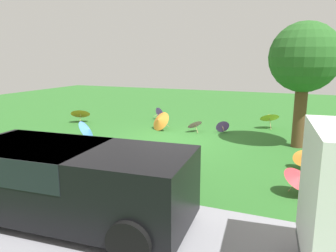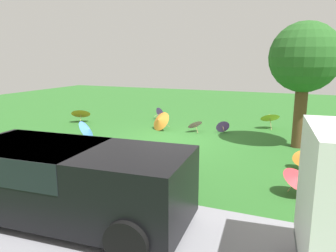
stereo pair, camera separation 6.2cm
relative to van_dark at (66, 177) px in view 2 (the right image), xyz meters
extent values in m
plane|color=#2D6B28|center=(0.54, -6.76, -0.91)|extent=(40.00, 40.00, 0.00)
cube|color=gray|center=(0.54, 0.18, -0.91)|extent=(40.00, 3.57, 0.01)
cube|color=black|center=(-0.17, -0.01, -0.06)|extent=(4.72, 2.20, 1.35)
cube|color=black|center=(0.75, 0.05, 0.34)|extent=(2.70, 2.09, 0.55)
cylinder|color=black|center=(1.50, -0.85, -0.53)|extent=(0.77, 0.27, 0.76)
cylinder|color=black|center=(-1.84, 0.83, -0.53)|extent=(0.77, 0.27, 0.76)
cylinder|color=black|center=(-1.71, -1.07, -0.53)|extent=(0.77, 0.27, 0.76)
cube|color=maroon|center=(-0.59, -3.11, -0.46)|extent=(1.62, 0.55, 0.05)
cube|color=maroon|center=(-0.60, -2.91, -0.24)|extent=(1.60, 0.21, 0.45)
cube|color=black|center=(0.05, -3.07, -0.69)|extent=(0.10, 0.41, 0.45)
cube|color=black|center=(-1.23, -3.14, -0.69)|extent=(0.10, 0.41, 0.45)
cylinder|color=brown|center=(-4.15, -7.65, 0.34)|extent=(0.44, 0.44, 2.51)
sphere|color=#286023|center=(-4.15, -7.65, 2.33)|extent=(2.46, 2.46, 2.46)
cylinder|color=tan|center=(-2.94, -10.36, -0.66)|extent=(0.15, 0.31, 0.51)
cone|color=yellow|center=(-2.86, -10.54, -0.34)|extent=(1.12, 1.09, 0.59)
sphere|color=tan|center=(-2.84, -10.58, -0.27)|extent=(0.05, 0.06, 0.05)
cylinder|color=tan|center=(-4.88, -9.60, -0.57)|extent=(0.29, 0.34, 0.14)
cone|color=pink|center=(-5.05, -9.39, -0.49)|extent=(0.86, 0.80, 0.83)
sphere|color=tan|center=(-5.10, -9.34, -0.48)|extent=(0.06, 0.06, 0.04)
cylinder|color=tan|center=(-0.01, -8.43, -0.74)|extent=(0.22, 0.18, 0.34)
cone|color=pink|center=(0.11, -8.53, -0.54)|extent=(0.86, 0.88, 0.47)
sphere|color=tan|center=(0.13, -8.54, -0.50)|extent=(0.06, 0.06, 0.05)
cylinder|color=tan|center=(2.80, -10.44, -0.65)|extent=(0.23, 0.36, 0.15)
cone|color=purple|center=(2.67, -10.66, -0.57)|extent=(0.75, 0.62, 0.69)
sphere|color=tan|center=(2.64, -10.70, -0.55)|extent=(0.05, 0.06, 0.05)
cylinder|color=tan|center=(-1.14, -8.75, -0.72)|extent=(0.16, 0.26, 0.16)
cone|color=purple|center=(-1.05, -8.91, -0.62)|extent=(0.70, 0.61, 0.58)
sphere|color=tan|center=(-1.02, -8.95, -0.60)|extent=(0.06, 0.06, 0.05)
cylinder|color=tan|center=(-4.15, -3.12, -0.71)|extent=(0.23, 0.16, 0.39)
cone|color=#D8383F|center=(-4.28, -3.03, -0.46)|extent=(1.00, 1.01, 0.53)
sphere|color=tan|center=(-4.32, -3.01, -0.39)|extent=(0.06, 0.06, 0.05)
cylinder|color=tan|center=(-4.39, -5.17, -0.74)|extent=(0.05, 0.24, 0.35)
cone|color=orange|center=(-4.37, -5.03, -0.51)|extent=(0.72, 0.69, 0.47)
sphere|color=tan|center=(-4.37, -4.99, -0.46)|extent=(0.04, 0.05, 0.05)
cylinder|color=tan|center=(1.53, -8.57, -0.68)|extent=(0.26, 0.45, 0.33)
cone|color=orange|center=(1.68, -8.28, -0.47)|extent=(1.13, 1.02, 0.88)
sphere|color=tan|center=(1.72, -8.21, -0.42)|extent=(0.06, 0.06, 0.05)
cylinder|color=tan|center=(6.04, -8.25, -0.69)|extent=(0.16, 0.26, 0.44)
cone|color=orange|center=(6.13, -8.41, -0.40)|extent=(1.26, 1.24, 0.65)
sphere|color=tan|center=(6.15, -8.45, -0.33)|extent=(0.06, 0.06, 0.05)
cylinder|color=tan|center=(3.90, -5.49, -0.69)|extent=(0.45, 0.15, 0.31)
cone|color=#4C8CE5|center=(3.62, -5.58, -0.50)|extent=(0.84, 1.01, 0.82)
sphere|color=tan|center=(3.55, -5.60, -0.45)|extent=(0.06, 0.05, 0.05)
camera|label=1|loc=(-4.16, 4.86, 2.32)|focal=34.71mm
camera|label=2|loc=(-4.21, 4.84, 2.32)|focal=34.71mm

